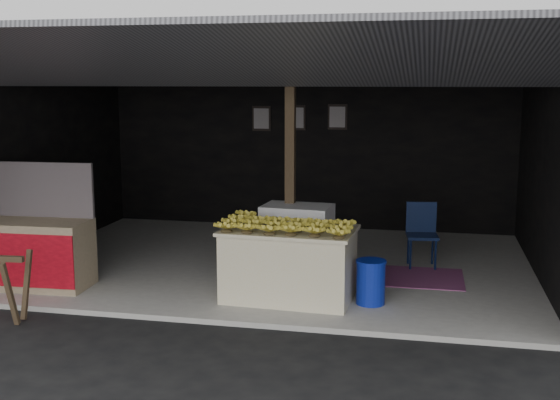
% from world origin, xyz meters
% --- Properties ---
extents(ground, '(80.00, 80.00, 0.00)m').
position_xyz_m(ground, '(0.00, 0.00, 0.00)').
color(ground, black).
rests_on(ground, ground).
extents(concrete_slab, '(7.00, 5.00, 0.06)m').
position_xyz_m(concrete_slab, '(0.00, 2.50, 0.03)').
color(concrete_slab, gray).
rests_on(concrete_slab, ground).
extents(shophouse, '(7.40, 7.29, 3.02)m').
position_xyz_m(shophouse, '(0.00, 2.82, 2.10)').
color(shophouse, black).
rests_on(shophouse, ground).
extents(banana_table, '(1.54, 1.00, 0.83)m').
position_xyz_m(banana_table, '(0.49, 0.89, 0.47)').
color(banana_table, beige).
rests_on(banana_table, concrete_slab).
extents(banana_pile, '(1.42, 0.90, 0.16)m').
position_xyz_m(banana_pile, '(0.49, 0.89, 0.97)').
color(banana_pile, gold).
rests_on(banana_pile, banana_table).
extents(white_crate, '(0.90, 0.65, 0.94)m').
position_xyz_m(white_crate, '(0.42, 1.73, 0.53)').
color(white_crate, white).
rests_on(white_crate, concrete_slab).
extents(neighbor_stall, '(1.48, 0.72, 1.50)m').
position_xyz_m(neighbor_stall, '(-2.70, 0.72, 0.51)').
color(neighbor_stall, '#998466').
rests_on(neighbor_stall, concrete_slab).
extents(water_barrel, '(0.32, 0.32, 0.48)m').
position_xyz_m(water_barrel, '(1.43, 0.89, 0.30)').
color(water_barrel, '#0D1F93').
rests_on(water_barrel, concrete_slab).
extents(plastic_chair, '(0.46, 0.46, 0.86)m').
position_xyz_m(plastic_chair, '(1.95, 2.71, 0.57)').
color(plastic_chair, '#091433').
rests_on(plastic_chair, concrete_slab).
extents(magenta_rug, '(1.51, 1.01, 0.01)m').
position_xyz_m(magenta_rug, '(1.75, 2.08, 0.07)').
color(magenta_rug, '#74195E').
rests_on(magenta_rug, concrete_slab).
extents(picture_frames, '(1.62, 0.04, 0.46)m').
position_xyz_m(picture_frames, '(-0.17, 4.89, 1.93)').
color(picture_frames, black).
rests_on(picture_frames, shophouse).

